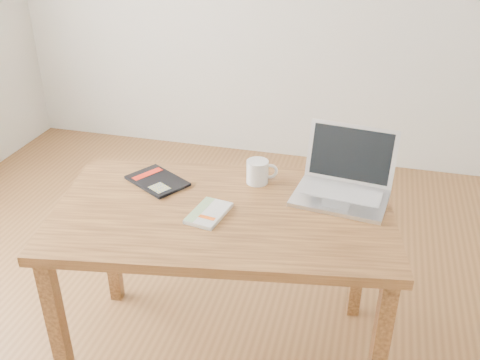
% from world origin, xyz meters
% --- Properties ---
extents(room, '(4.04, 4.04, 2.70)m').
position_xyz_m(room, '(-0.07, 0.00, 1.36)').
color(room, brown).
rests_on(room, ground).
extents(desk, '(1.39, 0.93, 0.75)m').
position_xyz_m(desk, '(0.17, -0.06, 0.66)').
color(desk, brown).
rests_on(desk, ground).
extents(white_guidebook, '(0.15, 0.21, 0.02)m').
position_xyz_m(white_guidebook, '(0.13, -0.11, 0.76)').
color(white_guidebook, silver).
rests_on(white_guidebook, desk).
extents(black_guidebook, '(0.29, 0.26, 0.01)m').
position_xyz_m(black_guidebook, '(-0.15, 0.07, 0.76)').
color(black_guidebook, black).
rests_on(black_guidebook, desk).
extents(laptop, '(0.39, 0.35, 0.25)m').
position_xyz_m(laptop, '(0.60, 0.17, 0.80)').
color(laptop, silver).
rests_on(laptop, desk).
extents(coffee_mug, '(0.13, 0.09, 0.10)m').
position_xyz_m(coffee_mug, '(0.26, 0.18, 0.80)').
color(coffee_mug, white).
rests_on(coffee_mug, desk).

